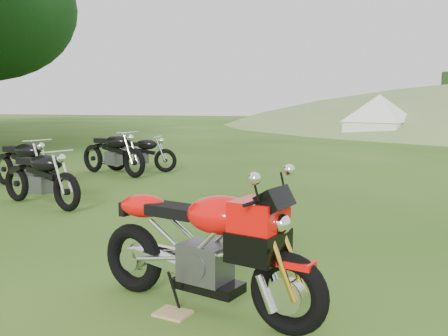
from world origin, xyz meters
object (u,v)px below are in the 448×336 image
(sport_motorcycle, at_px, (203,237))
(tent_left, at_px, (379,115))
(vintage_moto_d, at_px, (113,152))
(plywood_board, at_px, (173,313))
(vintage_moto_a, at_px, (23,162))
(vintage_moto_c, at_px, (140,153))
(vintage_moto_b, at_px, (40,176))

(sport_motorcycle, relative_size, tent_left, 0.78)
(sport_motorcycle, bearing_deg, vintage_moto_d, 140.99)
(plywood_board, distance_m, vintage_moto_a, 7.14)
(sport_motorcycle, relative_size, vintage_moto_a, 1.01)
(plywood_board, xyz_separation_m, vintage_moto_c, (-4.29, 7.70, 0.48))
(vintage_moto_d, relative_size, tent_left, 0.80)
(plywood_board, bearing_deg, sport_motorcycle, 37.65)
(plywood_board, xyz_separation_m, vintage_moto_d, (-4.64, 6.96, 0.56))
(vintage_moto_c, bearing_deg, plywood_board, -66.96)
(sport_motorcycle, distance_m, plywood_board, 0.67)
(vintage_moto_a, relative_size, vintage_moto_c, 1.12)
(sport_motorcycle, height_order, plywood_board, sport_motorcycle)
(plywood_board, bearing_deg, vintage_moto_a, 138.86)
(sport_motorcycle, height_order, vintage_moto_b, sport_motorcycle)
(vintage_moto_c, relative_size, tent_left, 0.68)
(plywood_board, relative_size, vintage_moto_c, 0.15)
(sport_motorcycle, bearing_deg, vintage_moto_b, 157.86)
(vintage_moto_a, distance_m, vintage_moto_d, 2.38)
(vintage_moto_b, relative_size, vintage_moto_c, 1.07)
(sport_motorcycle, relative_size, vintage_moto_c, 1.14)
(vintage_moto_d, bearing_deg, sport_motorcycle, -33.84)
(vintage_moto_b, xyz_separation_m, vintage_moto_c, (-0.41, 4.39, -0.03))
(vintage_moto_c, bearing_deg, tent_left, 63.44)
(vintage_moto_d, bearing_deg, vintage_moto_a, -86.91)
(plywood_board, bearing_deg, vintage_moto_d, 123.72)
(vintage_moto_d, height_order, tent_left, tent_left)
(vintage_moto_d, bearing_deg, plywood_board, -35.64)
(vintage_moto_b, bearing_deg, vintage_moto_a, 155.30)
(vintage_moto_a, xyz_separation_m, vintage_moto_c, (1.07, 3.02, -0.06))
(vintage_moto_a, height_order, vintage_moto_c, vintage_moto_a)
(plywood_board, xyz_separation_m, tent_left, (1.26, 22.55, 1.16))
(sport_motorcycle, height_order, tent_left, tent_left)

